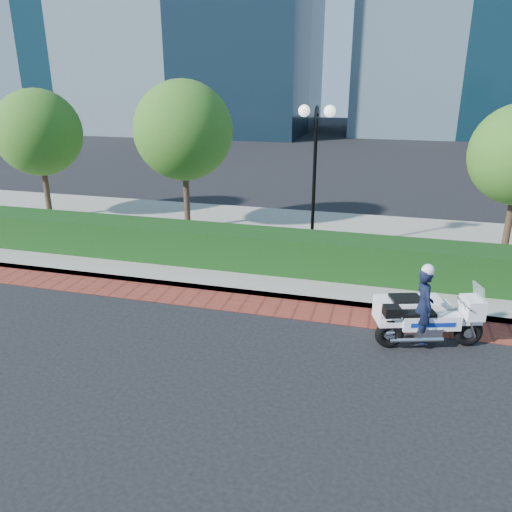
% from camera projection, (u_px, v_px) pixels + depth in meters
% --- Properties ---
extents(ground, '(120.00, 120.00, 0.00)m').
position_uv_depth(ground, '(224.00, 333.00, 10.47)').
color(ground, black).
rests_on(ground, ground).
extents(brick_strip, '(60.00, 1.00, 0.01)m').
position_uv_depth(brick_strip, '(244.00, 303.00, 11.83)').
color(brick_strip, maroon).
rests_on(brick_strip, ground).
extents(sidewalk, '(60.00, 8.00, 0.15)m').
position_uv_depth(sidewalk, '(284.00, 243.00, 15.89)').
color(sidewalk, gray).
rests_on(sidewalk, ground).
extents(hedge_main, '(18.00, 1.20, 1.00)m').
position_uv_depth(hedge_main, '(266.00, 250.00, 13.52)').
color(hedge_main, black).
rests_on(hedge_main, sidewalk).
extents(lamppost, '(1.02, 0.70, 4.21)m').
position_uv_depth(lamppost, '(315.00, 157.00, 13.94)').
color(lamppost, black).
rests_on(lamppost, sidewalk).
extents(tree_a, '(3.00, 3.00, 4.58)m').
position_uv_depth(tree_a, '(38.00, 133.00, 17.51)').
color(tree_a, '#332319').
rests_on(tree_a, sidewalk).
extents(tree_b, '(3.20, 3.20, 4.89)m').
position_uv_depth(tree_b, '(183.00, 131.00, 16.07)').
color(tree_b, '#332319').
rests_on(tree_b, sidewalk).
extents(police_motorcycle, '(2.20, 1.59, 1.76)m').
position_uv_depth(police_motorcycle, '(421.00, 312.00, 10.05)').
color(police_motorcycle, black).
rests_on(police_motorcycle, ground).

